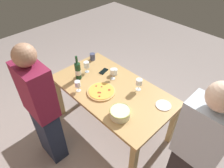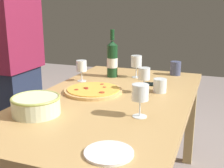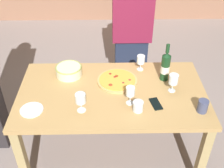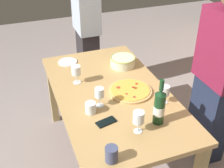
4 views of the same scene
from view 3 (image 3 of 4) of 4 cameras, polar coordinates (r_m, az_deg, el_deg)
name	(u,v)px [view 3 (image 3 of 4)]	position (r m, az deg, el deg)	size (l,w,h in m)	color
ground_plane	(112,149)	(2.94, 0.00, -13.00)	(8.00, 8.00, 0.00)	gray
dining_table	(112,100)	(2.48, 0.00, -3.19)	(1.60, 0.90, 0.75)	tan
pizza	(117,80)	(2.52, 1.06, 0.72)	(0.36, 0.36, 0.03)	tan
serving_bowl	(69,70)	(2.61, -8.66, 2.72)	(0.24, 0.24, 0.09)	beige
wine_bottle	(165,66)	(2.53, 10.68, 3.54)	(0.08, 0.08, 0.35)	#173C1F
wine_glass_near_pizza	(141,60)	(2.64, 5.81, 4.85)	(0.07, 0.07, 0.15)	white
wine_glass_by_bottle	(81,99)	(2.17, -6.34, -2.97)	(0.08, 0.08, 0.16)	white
wine_glass_far_left	(174,80)	(2.41, 12.27, 0.75)	(0.08, 0.08, 0.16)	white
wine_glass_far_right	(130,92)	(2.23, 3.71, -1.64)	(0.07, 0.07, 0.16)	white
cup_amber	(138,106)	(2.22, 5.25, -4.47)	(0.08, 0.08, 0.08)	white
cup_ceramic	(203,106)	(2.30, 17.78, -4.25)	(0.08, 0.08, 0.10)	#434A6D
side_plate	(32,110)	(2.32, -15.85, -5.02)	(0.18, 0.18, 0.01)	white
cell_phone	(156,104)	(2.31, 8.79, -3.96)	(0.07, 0.14, 0.01)	black
person_guest_left	(132,36)	(3.10, 3.95, 9.60)	(0.41, 0.24, 1.64)	#1D263C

